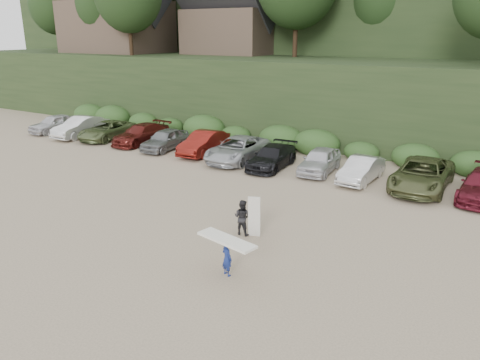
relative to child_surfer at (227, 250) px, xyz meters
The scene contains 4 objects.
ground 5.83m from the child_surfer, 148.15° to the left, with size 120.00×120.00×0.00m, color tan.
parked_cars 14.32m from the child_surfer, 114.41° to the left, with size 40.07×5.94×1.62m.
child_surfer is the anchor object (origin of this frame).
adult_surfer 3.47m from the child_surfer, 111.64° to the left, with size 1.21×0.60×1.77m.
Camera 1 is at (12.83, -15.18, 8.09)m, focal length 35.00 mm.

